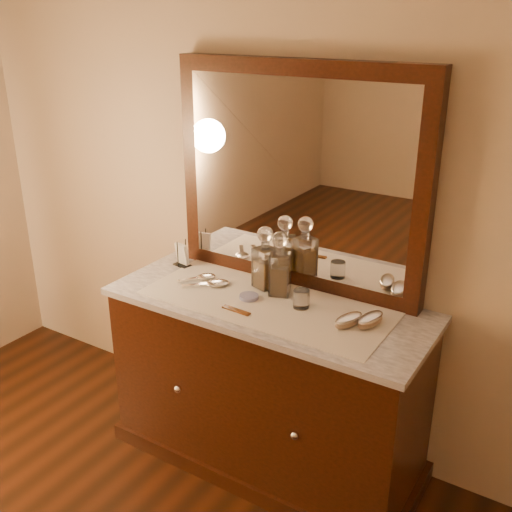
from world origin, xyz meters
name	(u,v)px	position (x,y,z in m)	size (l,w,h in m)	color
dresser_cabinet	(267,386)	(0.00, 1.96, 0.41)	(1.40, 0.55, 0.82)	black
dresser_plinth	(267,450)	(0.00, 1.96, 0.04)	(1.46, 0.59, 0.08)	black
knob_left	(178,389)	(-0.30, 1.67, 0.45)	(0.04, 0.04, 0.04)	silver
knob_right	(295,435)	(0.30, 1.67, 0.45)	(0.04, 0.04, 0.04)	silver
marble_top	(268,304)	(0.00, 1.96, 0.83)	(1.44, 0.59, 0.03)	white
mirror_frame	(298,178)	(0.00, 2.20, 1.35)	(1.20, 0.08, 1.00)	black
mirror_glass	(294,180)	(0.00, 2.17, 1.35)	(1.06, 0.01, 0.86)	white
lace_runner	(266,303)	(0.00, 1.94, 0.85)	(1.10, 0.45, 0.00)	beige
pin_dish	(249,297)	(-0.08, 1.93, 0.86)	(0.09, 0.09, 0.01)	silver
comb	(236,310)	(-0.06, 1.80, 0.86)	(0.14, 0.03, 0.01)	brown
napkin_rack	(182,256)	(-0.57, 2.07, 0.90)	(0.10, 0.07, 0.13)	black
decanter_left	(265,264)	(-0.09, 2.07, 0.97)	(0.11, 0.11, 0.29)	#8E5914
decanter_right	(280,270)	(0.01, 2.04, 0.97)	(0.12, 0.12, 0.30)	#8E5914
brush_near	(349,320)	(0.39, 1.94, 0.87)	(0.10, 0.16, 0.04)	#9B7B5F
brush_far	(370,320)	(0.46, 1.99, 0.88)	(0.09, 0.16, 0.04)	#9B7B5F
hand_mirror_outer	(203,277)	(-0.38, 1.99, 0.86)	(0.15, 0.18, 0.02)	silver
hand_mirror_inner	(214,283)	(-0.30, 1.96, 0.86)	(0.20, 0.19, 0.02)	silver
tumblers	(301,299)	(0.15, 1.98, 0.89)	(0.07, 0.07, 0.08)	white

